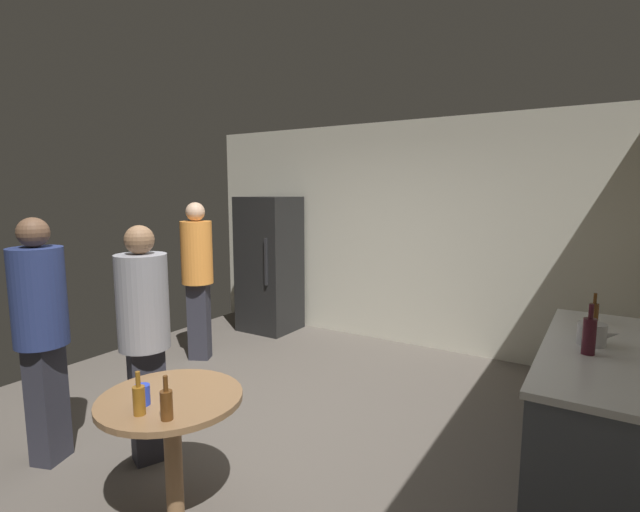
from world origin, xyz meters
name	(u,v)px	position (x,y,z in m)	size (l,w,h in m)	color
ground_plane	(257,434)	(0.00, 0.00, -0.05)	(5.20, 5.20, 0.10)	#5B544C
wall_back	(391,234)	(0.00, 2.63, 1.35)	(5.32, 0.06, 2.70)	beige
refrigerator	(270,264)	(-1.57, 2.20, 0.90)	(0.70, 0.68, 1.80)	black
kitchen_counter	(594,415)	(2.28, 0.62, 0.45)	(0.64, 1.90, 0.90)	#4C515B
kettle	(592,334)	(2.23, 0.66, 0.97)	(0.24, 0.17, 0.18)	#B2B2B7
wine_bottle_on_counter	(589,335)	(2.22, 0.45, 1.02)	(0.08, 0.08, 0.31)	#3F141E
beer_bottle_on_counter	(594,313)	(2.23, 1.22, 0.98)	(0.06, 0.06, 0.23)	#593314
foreground_table	(171,414)	(0.25, -1.04, 0.63)	(0.80, 0.80, 0.73)	olive
beer_bottle_amber	(139,399)	(0.29, -1.27, 0.82)	(0.06, 0.06, 0.23)	#8C5919
beer_bottle_brown	(167,404)	(0.45, -1.23, 0.82)	(0.06, 0.06, 0.23)	#593314
plastic_cup_blue	(142,395)	(0.21, -1.19, 0.79)	(0.08, 0.08, 0.11)	blue
person_in_orange_shirt	(197,268)	(-1.54, 0.88, 1.03)	(0.46, 0.46, 1.75)	#2D2D38
person_in_gray_shirt	(144,326)	(-0.36, -0.73, 0.97)	(0.45, 0.45, 1.65)	#2D2D38
person_in_navy_shirt	(41,322)	(-0.94, -1.10, 1.00)	(0.44, 0.44, 1.70)	#2D2D38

